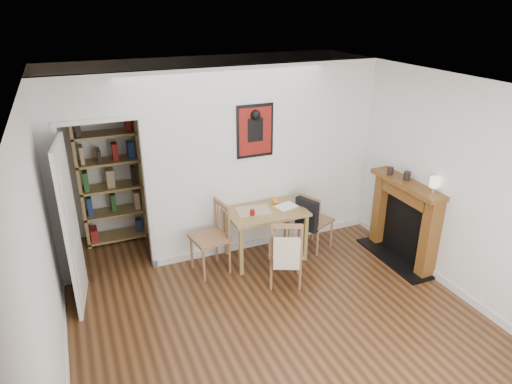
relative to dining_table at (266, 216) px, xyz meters
name	(u,v)px	position (x,y,z in m)	size (l,w,h in m)	color
ground	(267,304)	(-0.42, -1.00, -0.64)	(5.20, 5.20, 0.00)	brown
room_shell	(234,166)	(-0.32, 0.34, 0.66)	(5.20, 5.20, 5.20)	silver
dining_table	(266,216)	(0.00, 0.00, 0.00)	(1.07, 0.68, 0.73)	#9B8348
chair_left	(210,239)	(-0.82, -0.04, -0.15)	(0.55, 0.55, 0.97)	#8C6141
chair_right	(315,220)	(0.75, -0.04, -0.19)	(0.61, 0.57, 0.87)	#8C6141
chair_front	(286,250)	(-0.03, -0.67, -0.17)	(0.61, 0.64, 0.93)	#8C6141
bookshelf	(110,174)	(-1.86, 1.37, 0.40)	(0.89, 0.35, 2.11)	#9B8348
fireplace	(405,218)	(1.74, -0.75, -0.02)	(0.45, 1.25, 1.16)	brown
red_glass	(252,213)	(-0.23, -0.07, 0.13)	(0.06, 0.06, 0.08)	maroon
orange_fruit	(275,201)	(0.20, 0.14, 0.13)	(0.08, 0.08, 0.08)	orange
placemat	(254,211)	(-0.16, 0.05, 0.09)	(0.45, 0.34, 0.00)	beige
notebook	(286,206)	(0.31, 0.00, 0.09)	(0.28, 0.21, 0.01)	white
mantel_lamp	(435,183)	(1.75, -1.16, 0.64)	(0.13, 0.13, 0.20)	silver
ceramic_jar_a	(407,176)	(1.73, -0.69, 0.58)	(0.09, 0.09, 0.11)	black
ceramic_jar_b	(390,171)	(1.65, -0.45, 0.57)	(0.09, 0.09, 0.11)	black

